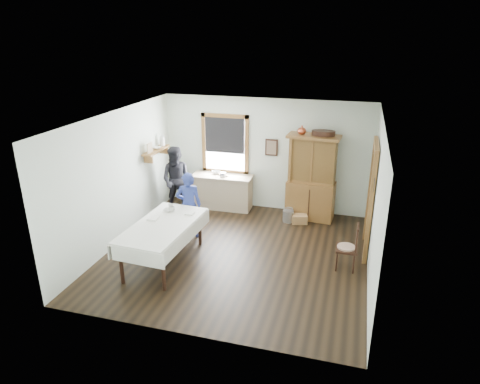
% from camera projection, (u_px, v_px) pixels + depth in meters
% --- Properties ---
extents(room, '(5.01, 5.01, 2.70)m').
position_uv_depth(room, '(236.00, 190.00, 8.00)').
color(room, black).
rests_on(room, ground).
extents(window, '(1.18, 0.07, 1.48)m').
position_uv_depth(window, '(225.00, 141.00, 10.37)').
color(window, white).
rests_on(window, room).
extents(doorway, '(0.09, 1.14, 2.22)m').
position_uv_depth(doorway, '(371.00, 196.00, 8.21)').
color(doorway, '#40382E').
rests_on(doorway, room).
extents(wall_shelf, '(0.24, 1.00, 0.44)m').
position_uv_depth(wall_shelf, '(157.00, 149.00, 9.90)').
color(wall_shelf, brown).
rests_on(wall_shelf, room).
extents(framed_picture, '(0.30, 0.04, 0.40)m').
position_uv_depth(framed_picture, '(271.00, 148.00, 10.10)').
color(framed_picture, black).
rests_on(framed_picture, room).
extents(rug_beater, '(0.01, 0.27, 0.27)m').
position_uv_depth(rug_beater, '(375.00, 178.00, 7.52)').
color(rug_beater, black).
rests_on(rug_beater, room).
extents(work_counter, '(1.48, 0.59, 0.84)m').
position_uv_depth(work_counter, '(222.00, 192.00, 10.54)').
color(work_counter, tan).
rests_on(work_counter, room).
extents(china_hutch, '(1.21, 0.65, 1.98)m').
position_uv_depth(china_hutch, '(312.00, 178.00, 9.76)').
color(china_hutch, brown).
rests_on(china_hutch, room).
extents(dining_table, '(1.16, 2.04, 0.79)m').
position_uv_depth(dining_table, '(164.00, 243.00, 8.04)').
color(dining_table, white).
rests_on(dining_table, room).
extents(spindle_chair, '(0.42, 0.42, 0.90)m').
position_uv_depth(spindle_chair, '(347.00, 247.00, 7.81)').
color(spindle_chair, black).
rests_on(spindle_chair, room).
extents(pail, '(0.33, 0.33, 0.27)m').
position_uv_depth(pail, '(288.00, 216.00, 9.86)').
color(pail, '#919399').
rests_on(pail, room).
extents(wicker_basket, '(0.40, 0.33, 0.20)m').
position_uv_depth(wicker_basket, '(299.00, 219.00, 9.79)').
color(wicker_basket, '#A87D4C').
rests_on(wicker_basket, room).
extents(woman_blue, '(0.57, 0.46, 1.34)m').
position_uv_depth(woman_blue, '(189.00, 208.00, 8.96)').
color(woman_blue, navy).
rests_on(woman_blue, room).
extents(figure_dark, '(0.78, 0.64, 1.50)m').
position_uv_depth(figure_dark, '(177.00, 183.00, 10.17)').
color(figure_dark, black).
rests_on(figure_dark, room).
extents(table_cup_a, '(0.16, 0.16, 0.10)m').
position_uv_depth(table_cup_a, '(172.00, 209.00, 8.45)').
color(table_cup_a, silver).
rests_on(table_cup_a, dining_table).
extents(table_cup_b, '(0.11, 0.11, 0.09)m').
position_uv_depth(table_cup_b, '(171.00, 206.00, 8.59)').
color(table_cup_b, silver).
rests_on(table_cup_b, dining_table).
extents(table_bowl, '(0.24, 0.24, 0.05)m').
position_uv_depth(table_bowl, '(168.00, 210.00, 8.46)').
color(table_bowl, silver).
rests_on(table_bowl, dining_table).
extents(counter_book, '(0.25, 0.25, 0.02)m').
position_uv_depth(counter_book, '(220.00, 176.00, 10.35)').
color(counter_book, '#77624F').
rests_on(counter_book, work_counter).
extents(counter_bowl, '(0.28, 0.28, 0.07)m').
position_uv_depth(counter_bowl, '(216.00, 172.00, 10.51)').
color(counter_bowl, silver).
rests_on(counter_bowl, work_counter).
extents(shelf_bowl, '(0.22, 0.22, 0.05)m').
position_uv_depth(shelf_bowl, '(157.00, 148.00, 9.90)').
color(shelf_bowl, silver).
rests_on(shelf_bowl, wall_shelf).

